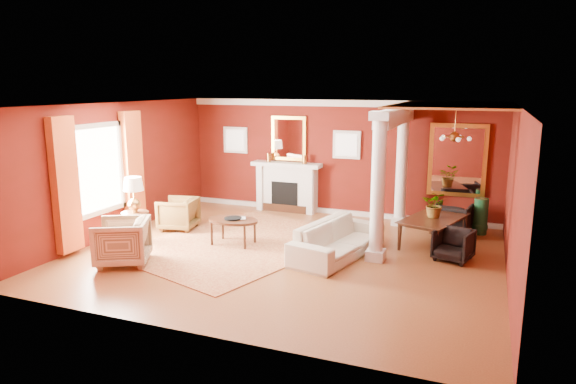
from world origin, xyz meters
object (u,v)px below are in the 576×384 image
at_px(armchair_stripe, 122,240).
at_px(side_table, 134,199).
at_px(sofa, 338,234).
at_px(coffee_table, 233,221).
at_px(armchair_leopard, 178,212).
at_px(dining_table, 435,224).

distance_m(armchair_stripe, side_table, 1.41).
xyz_separation_m(sofa, coffee_table, (-2.23, -0.07, 0.04)).
bearing_deg(sofa, armchair_stripe, 130.93).
xyz_separation_m(sofa, armchair_stripe, (-3.59, -1.88, 0.02)).
xyz_separation_m(armchair_leopard, dining_table, (5.61, 0.89, 0.06)).
distance_m(sofa, side_table, 4.28).
bearing_deg(dining_table, armchair_stripe, 139.36).
xyz_separation_m(sofa, armchair_leopard, (-3.94, 0.51, -0.05)).
height_order(armchair_stripe, dining_table, armchair_stripe).
xyz_separation_m(armchair_stripe, dining_table, (5.26, 3.27, -0.01)).
bearing_deg(sofa, dining_table, -36.98).
height_order(side_table, dining_table, side_table).
xyz_separation_m(armchair_leopard, coffee_table, (1.71, -0.58, 0.09)).
distance_m(armchair_stripe, dining_table, 6.20).
relative_size(armchair_leopard, side_table, 0.58).
bearing_deg(coffee_table, armchair_leopard, 161.42).
bearing_deg(dining_table, side_table, 127.03).
relative_size(coffee_table, side_table, 0.77).
distance_m(coffee_table, dining_table, 4.17).
relative_size(armchair_leopard, coffee_table, 0.75).
bearing_deg(armchair_stripe, sofa, 90.46).
height_order(coffee_table, dining_table, dining_table).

